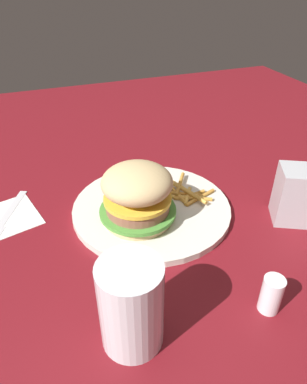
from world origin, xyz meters
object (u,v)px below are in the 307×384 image
fries_pile (187,194)px  salt_shaker (271,294)px  napkin_dispenser (303,196)px  napkin (5,218)px  sandwich (137,194)px  drink_glass (131,307)px  plate (153,208)px  fork (4,218)px

fries_pile → salt_shaker: size_ratio=2.07×
fries_pile → napkin_dispenser: 0.20m
fries_pile → napkin: bearing=79.1°
sandwich → drink_glass: drink_glass is taller
drink_glass → salt_shaker: drink_glass is taller
plate → drink_glass: size_ratio=2.38×
napkin_dispenser → napkin: bearing=-173.3°
napkin_dispenser → sandwich: bearing=-170.4°
fries_pile → fork: size_ratio=0.69×
fork → drink_glass: bearing=-154.2°
fries_pile → fork: fries_pile is taller
sandwich → fork: (0.10, 0.22, -0.06)m
sandwich → napkin: (0.10, 0.22, -0.06)m
fries_pile → napkin: size_ratio=1.03×
fork → napkin_dispenser: 0.53m
fries_pile → napkin: 0.34m
salt_shaker → napkin_dispenser: bearing=-48.7°
plate → napkin_dispenser: (-0.11, -0.23, 0.04)m
fork → drink_glass: size_ratio=1.36×
sandwich → fries_pile: size_ratio=1.16×
sandwich → napkin_dispenser: bearing=-107.4°
sandwich → fork: 0.25m
napkin → fork: (-0.00, 0.00, 0.00)m
napkin → fork: size_ratio=0.67×
drink_glass → salt_shaker: bearing=-96.9°
plate → drink_glass: bearing=154.1°
plate → napkin_dispenser: 0.26m
plate → napkin: bearing=74.7°
fries_pile → fork: (0.06, 0.33, -0.01)m
napkin → salt_shaker: (-0.33, -0.33, 0.03)m
plate → fries_pile: 0.07m
plate → fork: 0.27m
sandwich → drink_glass: bearing=160.1°
fries_pile → salt_shaker: salt_shaker is taller
fries_pile → salt_shaker: bearing=179.7°
sandwich → fries_pile: bearing=-73.0°
fork → salt_shaker: size_ratio=2.98×
plate → fork: plate is taller
sandwich → fork: bearing=66.7°
sandwich → napkin_dispenser: sandwich is taller
napkin → salt_shaker: bearing=-134.9°
fork → fries_pile: bearing=-100.7°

